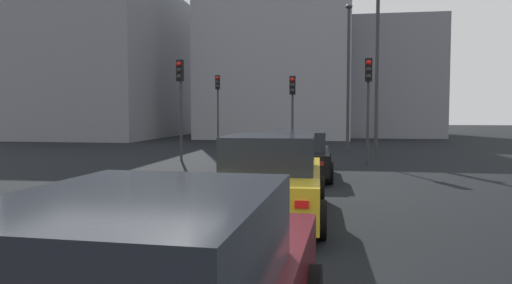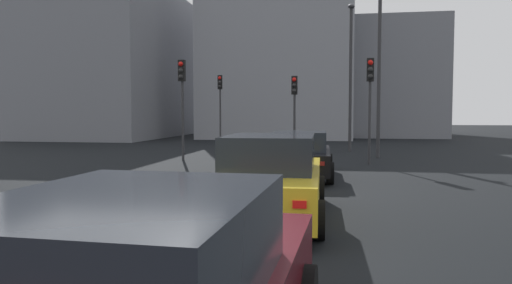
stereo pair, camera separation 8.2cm
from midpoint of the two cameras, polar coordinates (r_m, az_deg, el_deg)
The scene contains 11 objects.
car_black_left_lead at distance 15.08m, azimuth 4.95°, elevation -1.55°, with size 4.55×2.17×1.46m.
car_yellow_left_second at distance 9.20m, azimuth 1.62°, elevation -4.37°, with size 4.87×2.15×1.61m.
traffic_light_near_left at distance 19.31m, azimuth 13.13°, elevation 6.24°, with size 0.32×0.29×4.16m.
traffic_light_near_right at distance 20.71m, azimuth -9.15°, elevation 6.32°, with size 0.32×0.29×4.28m.
traffic_light_far_left at distance 23.42m, azimuth 4.27°, elevation 5.26°, with size 0.32×0.29×3.83m.
traffic_light_far_right at distance 30.85m, azimuth -4.67°, elevation 5.61°, with size 0.32×0.29×4.45m.
street_lamp_kerbside at distance 25.78m, azimuth 10.88°, elevation 8.92°, with size 0.56×0.36×7.68m.
street_lamp_far at distance 22.36m, azimuth 14.16°, elevation 10.02°, with size 0.56×0.36×7.92m.
building_facade_left at distance 46.59m, azimuth 13.23°, elevation 6.94°, with size 14.92×11.16×9.83m, color slate.
building_facade_center at distance 42.35m, azimuth 2.72°, elevation 9.32°, with size 13.76×11.89×12.69m, color gray.
building_facade_right at distance 42.86m, azimuth -17.02°, elevation 8.93°, with size 15.45×9.99×12.42m, color slate.
Camera 1 is at (-5.08, -2.59, 2.03)m, focal length 33.53 mm.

